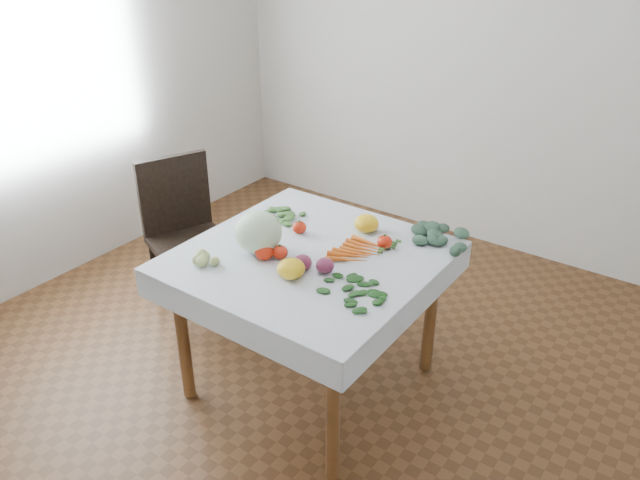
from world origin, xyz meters
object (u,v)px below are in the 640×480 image
object	(u,v)px
carrot_bunch	(358,251)
cabbage	(259,232)
heirloom_back	(367,223)
chair	(184,226)
table	(310,273)

from	to	relation	value
carrot_bunch	cabbage	bearing A→B (deg)	-147.76
heirloom_back	chair	bearing A→B (deg)	-170.09
chair	cabbage	distance (m)	0.93
cabbage	heirloom_back	xyz separation A→B (m)	(0.30, 0.47, -0.06)
chair	heirloom_back	size ratio (longest dim) A/B	7.54
cabbage	heirloom_back	size ratio (longest dim) A/B	1.78
table	carrot_bunch	distance (m)	0.25
chair	carrot_bunch	world-z (taller)	chair
cabbage	chair	bearing A→B (deg)	161.99
cabbage	carrot_bunch	size ratio (longest dim) A/B	0.82
chair	heirloom_back	world-z (taller)	chair
table	cabbage	world-z (taller)	cabbage
table	carrot_bunch	bearing A→B (deg)	37.53
cabbage	heirloom_back	distance (m)	0.56
chair	cabbage	world-z (taller)	cabbage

